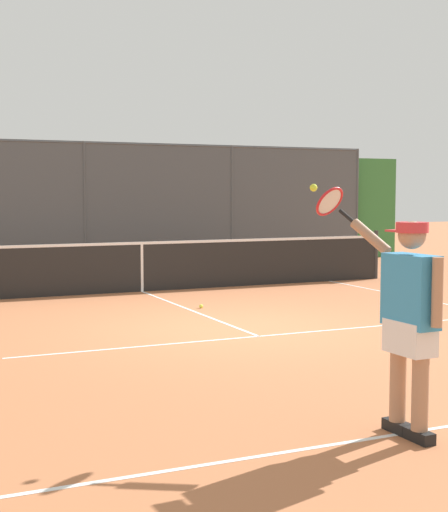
% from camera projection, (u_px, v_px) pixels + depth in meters
% --- Properties ---
extents(ground_plane, '(60.00, 60.00, 0.00)m').
position_uv_depth(ground_plane, '(237.00, 328.00, 10.65)').
color(ground_plane, '#B76B42').
extents(court_line_markings, '(8.50, 9.13, 0.01)m').
position_uv_depth(court_line_markings, '(271.00, 341.00, 9.70)').
color(court_line_markings, white).
rests_on(court_line_markings, ground).
extents(fence_backdrop, '(18.88, 1.37, 3.15)m').
position_uv_depth(fence_backdrop, '(79.00, 211.00, 19.13)').
color(fence_backdrop, '#474C51').
rests_on(fence_backdrop, ground).
extents(tennis_net, '(10.93, 0.09, 1.07)m').
position_uv_depth(tennis_net, '(142.00, 266.00, 14.54)').
color(tennis_net, '#2D2D2D').
rests_on(tennis_net, ground).
extents(tennis_player, '(0.50, 1.39, 1.98)m').
position_uv_depth(tennis_player, '(408.00, 311.00, 5.84)').
color(tennis_player, black).
rests_on(tennis_player, ground).
extents(tennis_ball_by_sideline, '(0.07, 0.07, 0.07)m').
position_uv_depth(tennis_ball_by_sideline, '(201.00, 306.00, 12.47)').
color(tennis_ball_by_sideline, '#D6E042').
rests_on(tennis_ball_by_sideline, ground).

